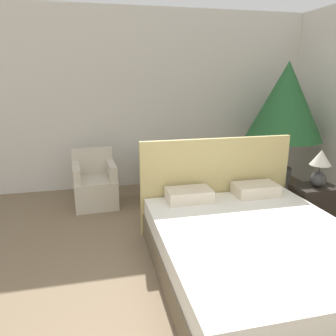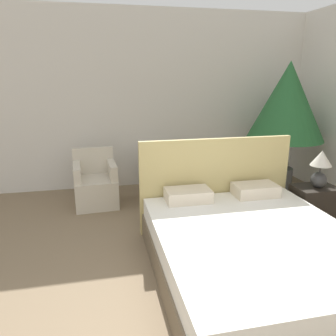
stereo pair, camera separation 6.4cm
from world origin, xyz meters
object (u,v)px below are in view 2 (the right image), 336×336
at_px(armchair_near_window_left, 96,187).
at_px(potted_palm, 287,104).
at_px(armchair_near_window_right, 162,182).
at_px(table_lamp, 321,166).
at_px(nightstand, 313,207).
at_px(bed, 252,249).

bearing_deg(armchair_near_window_left, potted_palm, -4.20).
xyz_separation_m(armchair_near_window_right, potted_palm, (1.99, -0.03, 1.16)).
relative_size(armchair_near_window_left, table_lamp, 1.76).
relative_size(armchair_near_window_right, table_lamp, 1.76).
relative_size(potted_palm, nightstand, 3.87).
relative_size(potted_palm, table_lamp, 4.49).
xyz_separation_m(bed, armchair_near_window_left, (-1.46, 2.13, 0.01)).
xyz_separation_m(armchair_near_window_left, potted_palm, (2.99, -0.03, 1.16)).
bearing_deg(bed, nightstand, 32.76).
height_order(potted_palm, nightstand, potted_palm).
bearing_deg(nightstand, potted_palm, 76.68).
distance_m(bed, table_lamp, 1.54).
height_order(bed, nightstand, bed).
distance_m(bed, potted_palm, 2.85).
bearing_deg(potted_palm, armchair_near_window_right, 179.13).
height_order(armchair_near_window_left, armchair_near_window_right, same).
height_order(nightstand, table_lamp, table_lamp).
distance_m(nightstand, table_lamp, 0.54).
bearing_deg(potted_palm, nightstand, -103.32).
distance_m(bed, armchair_near_window_left, 2.58).
bearing_deg(nightstand, armchair_near_window_left, 153.32).
relative_size(bed, armchair_near_window_right, 2.76).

